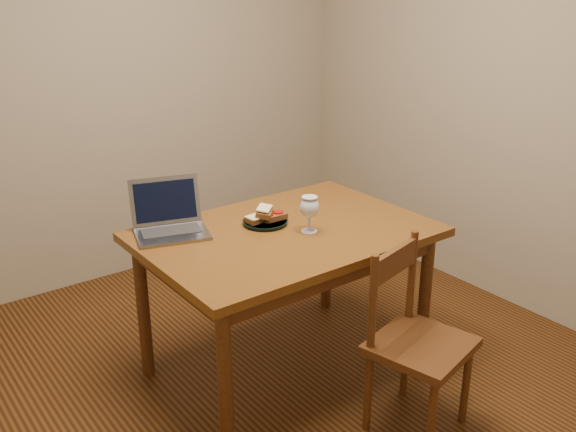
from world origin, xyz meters
TOP-DOWN VIEW (x-y plane):
  - floor at (0.00, 0.00)m, footprint 3.20×3.20m
  - back_wall at (0.00, 1.61)m, footprint 3.20×0.02m
  - right_wall at (1.61, 0.00)m, footprint 0.02×3.20m
  - table at (0.12, 0.07)m, footprint 1.30×0.90m
  - chair at (0.30, -0.60)m, footprint 0.47×0.45m
  - plate at (0.09, 0.19)m, footprint 0.21×0.21m
  - sandwich_cheese at (0.05, 0.20)m, footprint 0.11×0.07m
  - sandwich_tomato at (0.13, 0.18)m, footprint 0.12×0.08m
  - sandwich_top at (0.09, 0.19)m, footprint 0.13×0.13m
  - milk_glass at (0.19, -0.01)m, footprint 0.09×0.09m
  - laptop at (-0.31, 0.38)m, footprint 0.39×0.37m

SIDE VIEW (x-z plane):
  - floor at x=0.00m, z-range -0.02..0.00m
  - chair at x=0.30m, z-range 0.24..0.66m
  - table at x=0.12m, z-range 0.28..1.02m
  - plate at x=0.09m, z-range 0.74..0.76m
  - sandwich_cheese at x=0.05m, z-range 0.76..0.79m
  - sandwich_tomato at x=0.13m, z-range 0.76..0.80m
  - sandwich_top at x=0.09m, z-range 0.78..0.82m
  - laptop at x=-0.31m, z-range 0.69..0.92m
  - milk_glass at x=0.19m, z-range 0.74..0.91m
  - back_wall at x=0.00m, z-range 0.00..2.60m
  - right_wall at x=1.61m, z-range 0.00..2.60m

